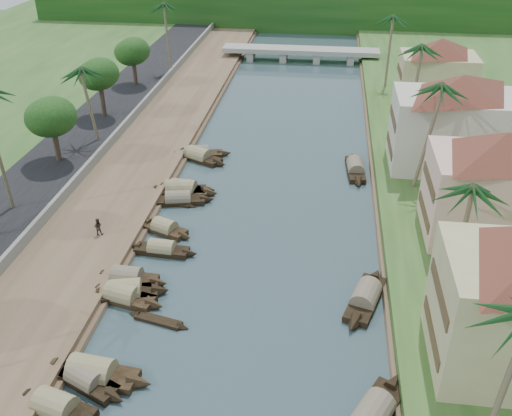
# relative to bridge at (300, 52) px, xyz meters

# --- Properties ---
(ground) EXTENTS (220.00, 220.00, 0.00)m
(ground) POSITION_rel_bridge_xyz_m (-0.00, -72.00, -1.72)
(ground) COLOR #32464B
(ground) RESTS_ON ground
(left_bank) EXTENTS (10.00, 180.00, 0.80)m
(left_bank) POSITION_rel_bridge_xyz_m (-16.00, -52.00, -1.32)
(left_bank) COLOR brown
(left_bank) RESTS_ON ground
(right_bank) EXTENTS (16.00, 180.00, 1.20)m
(right_bank) POSITION_rel_bridge_xyz_m (19.00, -52.00, -1.12)
(right_bank) COLOR #2A4D1F
(right_bank) RESTS_ON ground
(road) EXTENTS (8.00, 180.00, 1.40)m
(road) POSITION_rel_bridge_xyz_m (-24.50, -52.00, -1.02)
(road) COLOR black
(road) RESTS_ON ground
(retaining_wall) EXTENTS (0.40, 180.00, 1.10)m
(retaining_wall) POSITION_rel_bridge_xyz_m (-20.20, -52.00, -0.37)
(retaining_wall) COLOR slate
(retaining_wall) RESTS_ON left_bank
(treeline) EXTENTS (120.00, 14.00, 8.00)m
(treeline) POSITION_rel_bridge_xyz_m (-0.00, 28.00, 2.28)
(treeline) COLOR #10390F
(treeline) RESTS_ON ground
(bridge) EXTENTS (28.00, 4.00, 2.40)m
(bridge) POSITION_rel_bridge_xyz_m (0.00, 0.00, 0.00)
(bridge) COLOR gray
(bridge) RESTS_ON ground
(building_mid) EXTENTS (14.11, 14.11, 9.70)m
(building_mid) POSITION_rel_bridge_xyz_m (19.99, -58.00, 4.41)
(building_mid) COLOR #DDA49C
(building_mid) RESTS_ON right_bank
(building_far) EXTENTS (15.59, 15.59, 10.20)m
(building_far) POSITION_rel_bridge_xyz_m (18.99, -44.00, 4.66)
(building_far) COLOR beige
(building_far) RESTS_ON right_bank
(building_distant) EXTENTS (12.62, 12.62, 9.20)m
(building_distant) POSITION_rel_bridge_xyz_m (19.99, -24.00, 4.16)
(building_distant) COLOR #C3BE83
(building_distant) RESTS_ON right_bank
(sampan_1) EXTENTS (7.37, 3.51, 2.15)m
(sampan_1) POSITION_rel_bridge_xyz_m (-10.09, -80.74, -1.31)
(sampan_1) COLOR black
(sampan_1) RESTS_ON ground
(sampan_2) EXTENTS (8.77, 2.63, 2.27)m
(sampan_2) POSITION_rel_bridge_xyz_m (-8.95, -77.69, -1.31)
(sampan_2) COLOR black
(sampan_2) RESTS_ON ground
(sampan_3) EXTENTS (6.81, 4.11, 1.89)m
(sampan_3) POSITION_rel_bridge_xyz_m (-9.15, -78.34, -1.32)
(sampan_3) COLOR black
(sampan_3) RESTS_ON ground
(sampan_4) EXTENTS (7.50, 3.19, 2.10)m
(sampan_4) POSITION_rel_bridge_xyz_m (-9.59, -69.72, -1.31)
(sampan_4) COLOR black
(sampan_4) RESTS_ON ground
(sampan_5) EXTENTS (7.12, 3.34, 2.22)m
(sampan_5) POSITION_rel_bridge_xyz_m (-9.44, -69.26, -1.31)
(sampan_5) COLOR black
(sampan_5) RESTS_ON ground
(sampan_6) EXTENTS (7.06, 2.02, 2.11)m
(sampan_6) POSITION_rel_bridge_xyz_m (-9.97, -67.51, -1.31)
(sampan_6) COLOR black
(sampan_6) RESTS_ON ground
(sampan_7) EXTENTS (6.71, 1.80, 1.83)m
(sampan_7) POSITION_rel_bridge_xyz_m (-8.29, -63.02, -1.32)
(sampan_7) COLOR black
(sampan_7) RESTS_ON ground
(sampan_8) EXTENTS (6.15, 3.71, 1.93)m
(sampan_8) POSITION_rel_bridge_xyz_m (-8.96, -59.64, -1.31)
(sampan_8) COLOR black
(sampan_8) RESTS_ON ground
(sampan_9) EXTENTS (7.60, 2.91, 1.93)m
(sampan_9) POSITION_rel_bridge_xyz_m (-9.07, -54.07, -1.32)
(sampan_9) COLOR black
(sampan_9) RESTS_ON ground
(sampan_10) EXTENTS (7.80, 2.30, 2.13)m
(sampan_10) POSITION_rel_bridge_xyz_m (-9.10, -51.79, -1.31)
(sampan_10) COLOR black
(sampan_10) RESTS_ON ground
(sampan_11) EXTENTS (8.01, 2.88, 2.25)m
(sampan_11) POSITION_rel_bridge_xyz_m (-9.50, -52.02, -1.31)
(sampan_11) COLOR black
(sampan_11) RESTS_ON ground
(sampan_12) EXTENTS (8.59, 3.34, 2.04)m
(sampan_12) POSITION_rel_bridge_xyz_m (-9.68, -42.84, -1.31)
(sampan_12) COLOR black
(sampan_12) RESTS_ON ground
(sampan_13) EXTENTS (7.93, 5.09, 2.20)m
(sampan_13) POSITION_rel_bridge_xyz_m (-9.24, -43.58, -1.31)
(sampan_13) COLOR black
(sampan_13) RESTS_ON ground
(sampan_15) EXTENTS (4.15, 8.56, 2.25)m
(sampan_15) POSITION_rel_bridge_xyz_m (9.22, -67.54, -1.31)
(sampan_15) COLOR black
(sampan_15) RESTS_ON ground
(sampan_16) EXTENTS (2.26, 8.77, 2.13)m
(sampan_16) POSITION_rel_bridge_xyz_m (8.95, -44.46, -1.31)
(sampan_16) COLOR black
(sampan_16) RESTS_ON ground
(canoe_1) EXTENTS (5.20, 2.01, 0.83)m
(canoe_1) POSITION_rel_bridge_xyz_m (-6.14, -71.83, -1.62)
(canoe_1) COLOR black
(canoe_1) RESTS_ON ground
(canoe_2) EXTENTS (5.20, 1.80, 0.75)m
(canoe_2) POSITION_rel_bridge_xyz_m (-9.56, -54.25, -1.62)
(canoe_2) COLOR black
(canoe_2) RESTS_ON ground
(palm_1) EXTENTS (3.20, 3.20, 9.83)m
(palm_1) POSITION_rel_bridge_xyz_m (16.00, -65.43, 7.57)
(palm_1) COLOR #73624D
(palm_1) RESTS_ON ground
(palm_2) EXTENTS (3.20, 3.20, 12.24)m
(palm_2) POSITION_rel_bridge_xyz_m (15.00, -49.49, 9.92)
(palm_2) COLOR #73624D
(palm_2) RESTS_ON ground
(palm_3) EXTENTS (3.20, 3.20, 11.83)m
(palm_3) POSITION_rel_bridge_xyz_m (16.00, -33.11, 9.51)
(palm_3) COLOR #73624D
(palm_3) RESTS_ON ground
(palm_6) EXTENTS (3.20, 3.20, 10.14)m
(palm_6) POSITION_rel_bridge_xyz_m (-22.00, -42.50, 8.09)
(palm_6) COLOR #73624D
(palm_6) RESTS_ON ground
(palm_7) EXTENTS (3.20, 3.20, 11.82)m
(palm_7) POSITION_rel_bridge_xyz_m (14.00, -16.19, 9.49)
(palm_7) COLOR #73624D
(palm_7) RESTS_ON ground
(palm_8) EXTENTS (3.20, 3.20, 12.05)m
(palm_8) POSITION_rel_bridge_xyz_m (-20.50, -13.27, 9.92)
(palm_8) COLOR #73624D
(palm_8) RESTS_ON ground
(tree_3) EXTENTS (5.07, 5.07, 7.20)m
(tree_3) POSITION_rel_bridge_xyz_m (-24.00, -48.61, 4.72)
(tree_3) COLOR #4B392B
(tree_3) RESTS_ON ground
(tree_4) EXTENTS (4.77, 4.77, 7.52)m
(tree_4) POSITION_rel_bridge_xyz_m (-24.00, -34.41, 5.14)
(tree_4) COLOR #4B392B
(tree_4) RESTS_ON ground
(tree_5) EXTENTS (4.76, 4.76, 6.94)m
(tree_5) POSITION_rel_bridge_xyz_m (-24.00, -20.89, 4.58)
(tree_5) COLOR #4B392B
(tree_5) RESTS_ON ground
(tree_6) EXTENTS (4.04, 4.04, 6.66)m
(tree_6) POSITION_rel_bridge_xyz_m (24.00, -40.13, 4.36)
(tree_6) COLOR #4B392B
(tree_6) RESTS_ON ground
(person_far) EXTENTS (0.91, 0.77, 1.64)m
(person_far) POSITION_rel_bridge_xyz_m (-14.39, -61.95, -0.10)
(person_far) COLOR #2E2A20
(person_far) RESTS_ON left_bank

